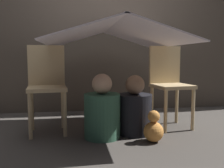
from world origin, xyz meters
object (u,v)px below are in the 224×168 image
Objects in this scene: chair_right at (169,82)px; person_second at (135,110)px; chair_left at (47,83)px; person_front at (102,112)px.

person_second is (-0.44, -0.21, -0.26)m from chair_right.
person_front is (0.53, -0.29, -0.25)m from chair_left.
person_front is at bearing -34.48° from chair_left.
chair_right is 1.51× the size of person_second.
chair_left is at bearing 151.38° from person_front.
person_second is at bearing -161.71° from chair_right.
person_second is at bearing -19.73° from chair_left.
person_front is 1.04× the size of person_second.
chair_right is 0.55m from person_second.
chair_left reaches higher than person_second.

